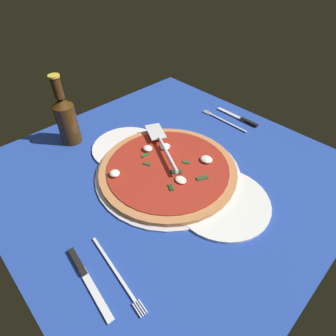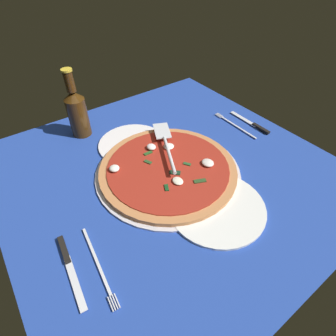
% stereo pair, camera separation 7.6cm
% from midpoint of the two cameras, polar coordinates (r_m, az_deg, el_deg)
% --- Properties ---
extents(ground_plane, '(0.90, 0.90, 0.01)m').
position_cam_midpoint_polar(ground_plane, '(0.78, -2.78, -0.91)').
color(ground_plane, '#21409C').
extents(checker_pattern, '(0.90, 0.90, 0.00)m').
position_cam_midpoint_polar(checker_pattern, '(0.78, -2.79, -0.67)').
color(checker_pattern, silver).
rests_on(checker_pattern, ground_plane).
extents(pizza_pan, '(0.41, 0.41, 0.01)m').
position_cam_midpoint_polar(pizza_pan, '(0.77, -2.82, -0.92)').
color(pizza_pan, silver).
rests_on(pizza_pan, ground_plane).
extents(dinner_plate_left, '(0.25, 0.25, 0.01)m').
position_cam_midpoint_polar(dinner_plate_left, '(0.70, 8.30, -7.22)').
color(dinner_plate_left, white).
rests_on(dinner_plate_left, ground_plane).
extents(dinner_plate_right, '(0.22, 0.22, 0.01)m').
position_cam_midpoint_polar(dinner_plate_right, '(0.87, -11.20, 4.22)').
color(dinner_plate_right, white).
rests_on(dinner_plate_right, ground_plane).
extents(pizza, '(0.39, 0.39, 0.03)m').
position_cam_midpoint_polar(pizza, '(0.76, -2.87, -0.22)').
color(pizza, '#BF7A48').
rests_on(pizza, pizza_pan).
extents(pizza_server, '(0.24, 0.13, 0.01)m').
position_cam_midpoint_polar(pizza_server, '(0.81, -3.97, 5.07)').
color(pizza_server, silver).
rests_on(pizza_server, pizza).
extents(place_setting_near, '(0.21, 0.13, 0.01)m').
position_cam_midpoint_polar(place_setting_near, '(1.01, 11.45, 9.80)').
color(place_setting_near, white).
rests_on(place_setting_near, ground_plane).
extents(place_setting_far, '(0.22, 0.14, 0.01)m').
position_cam_midpoint_polar(place_setting_far, '(0.61, -17.86, -21.11)').
color(place_setting_far, white).
rests_on(place_setting_far, ground_plane).
extents(beer_bottle, '(0.06, 0.06, 0.23)m').
position_cam_midpoint_polar(beer_bottle, '(0.91, -23.12, 9.58)').
color(beer_bottle, '#40270C').
rests_on(beer_bottle, ground_plane).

